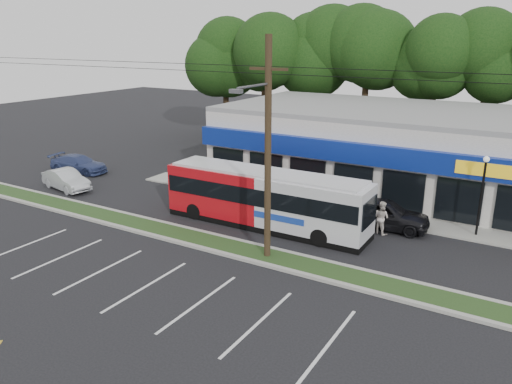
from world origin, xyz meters
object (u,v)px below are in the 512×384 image
Objects in this scene: metrobus at (266,197)px; car_dark at (383,213)px; lamp_post at (483,187)px; car_blue at (79,164)px; car_silver at (66,180)px; pedestrian_b at (381,218)px; utility_pole at (264,144)px; pedestrian_a at (354,200)px.

car_dark is (5.57, 3.00, -0.81)m from metrobus.
lamp_post is 28.00m from car_blue.
lamp_post reaches higher than metrobus.
lamp_post is 5.06m from car_dark.
metrobus reaches higher than car_silver.
lamp_post is 2.40× the size of pedestrian_b.
pedestrian_b is at bearing 20.03° from metrobus.
utility_pole is at bearing -88.39° from car_silver.
lamp_post is at bearing 43.95° from utility_pole.
car_silver is 19.14m from pedestrian_a.
pedestrian_a reaches higher than car_blue.
pedestrian_a is (21.34, 1.52, 0.29)m from car_blue.
car_dark is (-4.53, -1.30, -1.85)m from lamp_post.
car_dark is 2.73× the size of pedestrian_b.
lamp_post is at bearing -94.77° from car_blue.
metrobus is 6.07× the size of pedestrian_a.
car_dark is 23.34m from car_blue.
pedestrian_b is (23.49, -0.33, 0.23)m from car_blue.
lamp_post is 1.03× the size of car_silver.
utility_pole is 28.22× the size of pedestrian_b.
pedestrian_b is at bearing 56.46° from utility_pole.
pedestrian_b is at bearing 117.55° from pedestrian_a.
lamp_post reaches higher than pedestrian_b.
car_blue is (-23.34, -0.52, -0.16)m from car_dark.
car_blue is at bearing -176.26° from lamp_post.
car_silver is 2.33× the size of pedestrian_b.
utility_pole is 8.22m from pedestrian_b.
car_silver is at bearing -6.50° from pedestrian_a.
lamp_post reaches higher than car_blue.
utility_pole is 10.34× the size of car_dark.
utility_pole is 11.67m from lamp_post.
car_silver reaches higher than car_blue.
pedestrian_a is (1.64, 7.57, -4.47)m from utility_pole.
lamp_post is 11.03m from metrobus.
utility_pole is at bearing -62.10° from metrobus.
metrobus reaches higher than car_dark.
pedestrian_b is at bearing -175.37° from car_dark.
utility_pole is 4.35× the size of metrobus.
car_silver is (-14.90, -1.00, -0.96)m from metrobus.
metrobus is 5.41m from pedestrian_a.
metrobus is 14.97m from car_silver.
metrobus is 6.50× the size of pedestrian_b.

